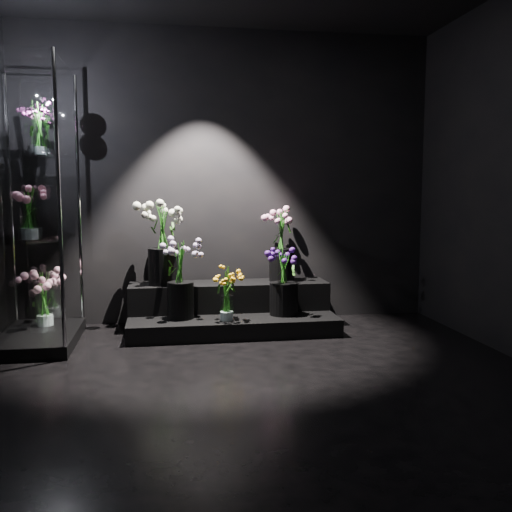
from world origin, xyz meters
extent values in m
plane|color=black|center=(0.00, 0.00, 0.00)|extent=(4.00, 4.00, 0.00)
plane|color=black|center=(0.00, 2.00, 1.40)|extent=(4.00, 0.00, 4.00)
plane|color=black|center=(0.00, -2.00, 1.40)|extent=(4.00, 0.00, 4.00)
cube|color=black|center=(-0.02, 1.54, 0.08)|extent=(1.86, 0.83, 0.15)
cube|color=black|center=(-0.02, 1.74, 0.28)|extent=(1.86, 0.41, 0.26)
cube|color=black|center=(-1.67, 1.33, 0.05)|extent=(0.62, 1.04, 0.10)
cube|color=white|center=(-1.67, 1.33, 0.88)|extent=(0.56, 0.98, 0.01)
cube|color=white|center=(-1.67, 1.33, 1.56)|extent=(0.56, 0.98, 0.01)
cylinder|color=white|center=(-0.10, 1.28, 0.27)|extent=(0.12, 0.12, 0.22)
cylinder|color=black|center=(-0.49, 1.43, 0.32)|extent=(0.23, 0.23, 0.32)
cylinder|color=black|center=(0.44, 1.44, 0.30)|extent=(0.26, 0.26, 0.29)
cylinder|color=black|center=(-0.63, 1.73, 0.58)|extent=(0.27, 0.27, 0.34)
cylinder|color=black|center=(0.49, 1.77, 0.57)|extent=(0.24, 0.24, 0.31)
cylinder|color=white|center=(-1.66, 1.15, 1.02)|extent=(0.14, 0.14, 0.25)
cylinder|color=white|center=(-1.61, 1.45, 1.66)|extent=(0.11, 0.11, 0.19)
cylinder|color=white|center=(-1.66, 1.56, 0.24)|extent=(0.15, 0.15, 0.27)
camera|label=1|loc=(-0.62, -3.53, 1.27)|focal=40.00mm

